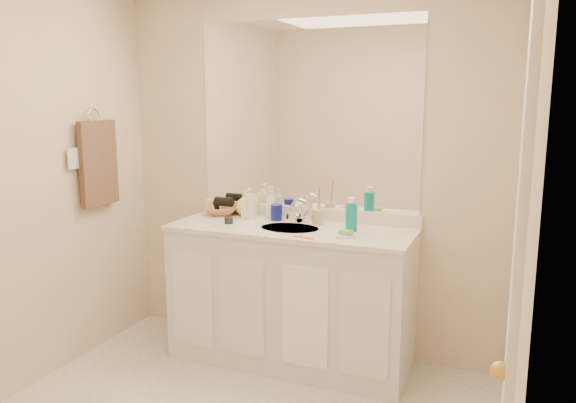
{
  "coord_description": "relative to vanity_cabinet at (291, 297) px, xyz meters",
  "views": [
    {
      "loc": [
        1.26,
        -2.12,
        1.67
      ],
      "look_at": [
        0.0,
        0.97,
        1.05
      ],
      "focal_mm": 35.0,
      "sensor_mm": 36.0,
      "label": 1
    }
  ],
  "objects": [
    {
      "name": "wall_back",
      "position": [
        0.0,
        0.28,
        0.77
      ],
      "size": [
        2.6,
        0.02,
        2.4
      ],
      "primitive_type": "cube",
      "color": "beige",
      "rests_on": "floor"
    },
    {
      "name": "wall_right",
      "position": [
        1.3,
        -1.02,
        0.77
      ],
      "size": [
        0.02,
        2.6,
        2.4
      ],
      "primitive_type": "cube",
      "color": "beige",
      "rests_on": "floor"
    },
    {
      "name": "vanity_cabinet",
      "position": [
        0.0,
        0.0,
        0.0
      ],
      "size": [
        1.5,
        0.55,
        0.85
      ],
      "primitive_type": "cube",
      "color": "silver",
      "rests_on": "floor"
    },
    {
      "name": "countertop",
      "position": [
        0.0,
        0.0,
        0.44
      ],
      "size": [
        1.52,
        0.57,
        0.03
      ],
      "primitive_type": "cube",
      "color": "white",
      "rests_on": "vanity_cabinet"
    },
    {
      "name": "backsplash",
      "position": [
        0.0,
        0.26,
        0.5
      ],
      "size": [
        1.52,
        0.03,
        0.08
      ],
      "primitive_type": "cube",
      "color": "white",
      "rests_on": "countertop"
    },
    {
      "name": "sink_basin",
      "position": [
        0.0,
        -0.02,
        0.44
      ],
      "size": [
        0.37,
        0.37,
        0.02
      ],
      "primitive_type": "cylinder",
      "color": "silver",
      "rests_on": "countertop"
    },
    {
      "name": "faucet",
      "position": [
        0.0,
        0.16,
        0.51
      ],
      "size": [
        0.02,
        0.02,
        0.11
      ],
      "primitive_type": "cylinder",
      "color": "silver",
      "rests_on": "countertop"
    },
    {
      "name": "mirror",
      "position": [
        0.0,
        0.27,
        1.14
      ],
      "size": [
        1.48,
        0.01,
        1.2
      ],
      "primitive_type": "cube",
      "color": "white",
      "rests_on": "wall_back"
    },
    {
      "name": "blue_mug",
      "position": [
        -0.16,
        0.15,
        0.51
      ],
      "size": [
        0.08,
        0.08,
        0.1
      ],
      "primitive_type": "cylinder",
      "rotation": [
        0.0,
        0.0,
        -0.13
      ],
      "color": "navy",
      "rests_on": "countertop"
    },
    {
      "name": "tan_cup",
      "position": [
        0.13,
        0.14,
        0.5
      ],
      "size": [
        0.08,
        0.08,
        0.1
      ],
      "primitive_type": "cylinder",
      "rotation": [
        0.0,
        0.0,
        -0.18
      ],
      "color": "beige",
      "rests_on": "countertop"
    },
    {
      "name": "toothbrush",
      "position": [
        0.14,
        0.14,
        0.6
      ],
      "size": [
        0.02,
        0.04,
        0.18
      ],
      "primitive_type": "cylinder",
      "rotation": [
        0.14,
        0.0,
        0.32
      ],
      "color": "#E73CA3",
      "rests_on": "tan_cup"
    },
    {
      "name": "mouthwash_bottle",
      "position": [
        0.37,
        0.05,
        0.54
      ],
      "size": [
        0.08,
        0.08,
        0.17
      ],
      "primitive_type": "cylinder",
      "rotation": [
        0.0,
        0.0,
        -0.11
      ],
      "color": "#0B8A89",
      "rests_on": "countertop"
    },
    {
      "name": "soap_dish",
      "position": [
        0.39,
        -0.11,
        0.46
      ],
      "size": [
        0.13,
        0.12,
        0.01
      ],
      "primitive_type": "cube",
      "rotation": [
        0.0,
        0.0,
        0.31
      ],
      "color": "white",
      "rests_on": "countertop"
    },
    {
      "name": "green_soap",
      "position": [
        0.39,
        -0.11,
        0.48
      ],
      "size": [
        0.09,
        0.07,
        0.03
      ],
      "primitive_type": "cube",
      "rotation": [
        0.0,
        0.0,
        -0.32
      ],
      "color": "#67CC31",
      "rests_on": "soap_dish"
    },
    {
      "name": "orange_comb",
      "position": [
        0.16,
        -0.22,
        0.46
      ],
      "size": [
        0.14,
        0.06,
        0.01
      ],
      "primitive_type": "cube",
      "rotation": [
        0.0,
        0.0,
        -0.22
      ],
      "color": "orange",
      "rests_on": "countertop"
    },
    {
      "name": "dark_jar",
      "position": [
        -0.41,
        -0.05,
        0.47
      ],
      "size": [
        0.07,
        0.07,
        0.04
      ],
      "primitive_type": "cylinder",
      "rotation": [
        0.0,
        0.0,
        -0.36
      ],
      "color": "black",
      "rests_on": "countertop"
    },
    {
      "name": "extra_white_bottle",
      "position": [
        -0.33,
        0.1,
        0.54
      ],
      "size": [
        0.06,
        0.06,
        0.17
      ],
      "primitive_type": "cylinder",
      "rotation": [
        0.0,
        0.0,
        -0.15
      ],
      "color": "white",
      "rests_on": "countertop"
    },
    {
      "name": "soap_bottle_white",
      "position": [
        -0.23,
        0.2,
        0.55
      ],
      "size": [
        0.09,
        0.09,
        0.18
      ],
      "primitive_type": "imported",
      "rotation": [
        0.0,
        0.0,
        -0.28
      ],
      "color": "white",
      "rests_on": "countertop"
    },
    {
      "name": "soap_bottle_cream",
      "position": [
        -0.36,
        0.15,
        0.55
      ],
      "size": [
        0.1,
        0.11,
        0.2
      ],
      "primitive_type": "imported",
      "rotation": [
        0.0,
        0.0,
        0.19
      ],
      "color": "#FFF9CF",
      "rests_on": "countertop"
    },
    {
      "name": "soap_bottle_yellow",
      "position": [
        -0.43,
        0.22,
        0.54
      ],
      "size": [
        0.17,
        0.17,
        0.17
      ],
      "primitive_type": "imported",
      "rotation": [
        0.0,
        0.0,
        -0.35
      ],
      "color": "#F6FC62",
      "rests_on": "countertop"
    },
    {
      "name": "wicker_basket",
      "position": [
        -0.59,
        0.18,
        0.48
      ],
      "size": [
        0.31,
        0.31,
        0.06
      ],
      "primitive_type": "imported",
      "rotation": [
        0.0,
        0.0,
        0.42
      ],
      "color": "#B36E48",
      "rests_on": "countertop"
    },
    {
      "name": "hair_dryer",
      "position": [
        -0.57,
        0.18,
        0.54
      ],
      "size": [
        0.13,
        0.07,
        0.06
      ],
      "primitive_type": "cylinder",
      "rotation": [
        0.0,
        1.57,
        -0.04
      ],
      "color": "black",
      "rests_on": "wicker_basket"
    },
    {
      "name": "towel_ring",
      "position": [
        -1.27,
        -0.25,
        1.12
      ],
      "size": [
        0.01,
        0.11,
        0.11
      ],
      "primitive_type": "torus",
      "rotation": [
        0.0,
        1.57,
        0.0
      ],
      "color": "silver",
      "rests_on": "wall_left"
    },
    {
      "name": "hand_towel",
      "position": [
        -1.25,
        -0.25,
        0.82
      ],
      "size": [
        0.04,
        0.32,
        0.55
      ],
      "primitive_type": "cube",
      "color": "#3A281F",
      "rests_on": "towel_ring"
    },
    {
      "name": "switch_plate",
      "position": [
        -1.27,
        -0.45,
        0.88
      ],
      "size": [
        0.01,
        0.08,
        0.13
      ],
      "primitive_type": "cube",
      "color": "silver",
      "rests_on": "wall_left"
    },
    {
      "name": "door",
      "position": [
        1.29,
        -1.32,
        0.57
      ],
      "size": [
        0.02,
        0.82,
        2.0
      ],
      "primitive_type": "cube",
      "color": "white",
      "rests_on": "floor"
    }
  ]
}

